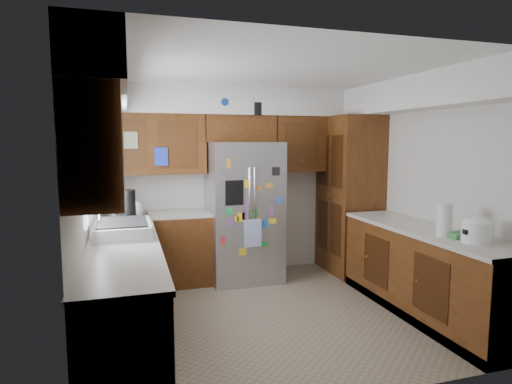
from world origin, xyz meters
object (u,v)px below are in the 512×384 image
rice_cooker (477,229)px  paper_towel (445,220)px  pantry (349,195)px  fridge (244,212)px

rice_cooker → paper_towel: size_ratio=0.89×
pantry → fridge: size_ratio=1.19×
paper_towel → pantry: bearing=87.4°
pantry → rice_cooker: bearing=-90.0°
pantry → paper_towel: 1.97m
fridge → rice_cooker: (1.50, -2.33, 0.14)m
pantry → fridge: (-1.50, 0.05, -0.17)m
fridge → rice_cooker: bearing=-57.2°
pantry → paper_towel: size_ratio=7.05×
fridge → paper_towel: fridge is taller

